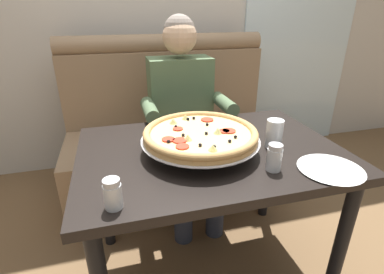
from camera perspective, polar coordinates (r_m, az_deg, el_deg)
The scene contains 10 objects.
ground_plane at distance 1.76m, azimuth 3.00°, elevation -24.02°, with size 16.00×16.00×0.00m, color brown.
booth_bench at distance 2.21m, azimuth -3.79°, elevation -0.22°, with size 1.53×0.78×1.13m.
dining_table at distance 1.35m, azimuth 3.57°, elevation -5.89°, with size 1.16×0.81×0.73m.
diner_main at distance 1.86m, azimuth -1.59°, elevation 5.37°, with size 0.54×0.64×1.27m.
pizza at distance 1.25m, azimuth 1.65°, elevation 0.51°, with size 0.51×0.51×0.11m.
shaker_pepper_flakes at distance 1.16m, azimuth 15.81°, elevation -4.22°, with size 0.06×0.06×0.11m.
shaker_oregano at distance 0.95m, azimuth -15.25°, elevation -11.06°, with size 0.06×0.06×0.10m.
plate_near_left at distance 1.26m, azimuth 25.57°, elevation -5.44°, with size 0.25×0.25×0.02m.
drinking_glass at distance 1.35m, azimuth 15.80°, elevation 0.35°, with size 0.08×0.08×0.13m.
patio_chair at distance 3.60m, azimuth 14.90°, elevation 10.70°, with size 0.41×0.42×0.86m.
Camera 1 is at (-0.39, -1.11, 1.30)m, focal length 27.18 mm.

